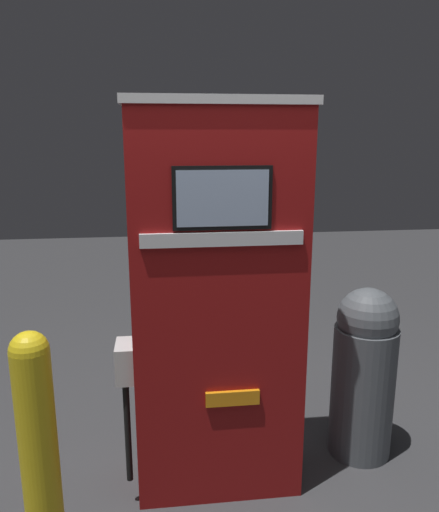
{
  "coord_description": "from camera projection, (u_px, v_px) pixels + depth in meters",
  "views": [
    {
      "loc": [
        -0.28,
        -2.17,
        1.84
      ],
      "look_at": [
        0.0,
        0.1,
        1.28
      ],
      "focal_mm": 35.0,
      "sensor_mm": 36.0,
      "label": 1
    }
  ],
  "objects": [
    {
      "name": "ground_plane",
      "position": [
        222.0,
        503.0,
        2.56
      ],
      "size": [
        14.0,
        14.0,
        0.0
      ],
      "primitive_type": "plane",
      "color": "#38383A"
    },
    {
      "name": "gas_pump",
      "position": [
        217.0,
        304.0,
        2.52
      ],
      "size": [
        0.94,
        0.45,
        2.0
      ],
      "color": "maroon",
      "rests_on": "ground_plane"
    },
    {
      "name": "safety_bollard",
      "position": [
        39.0,
        447.0,
        2.07
      ],
      "size": [
        0.16,
        0.16,
        1.09
      ],
      "color": "yellow",
      "rests_on": "ground_plane"
    },
    {
      "name": "trash_bin",
      "position": [
        364.0,
        371.0,
        2.86
      ],
      "size": [
        0.36,
        0.36,
        1.01
      ],
      "color": "#51565B",
      "rests_on": "ground_plane"
    }
  ]
}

